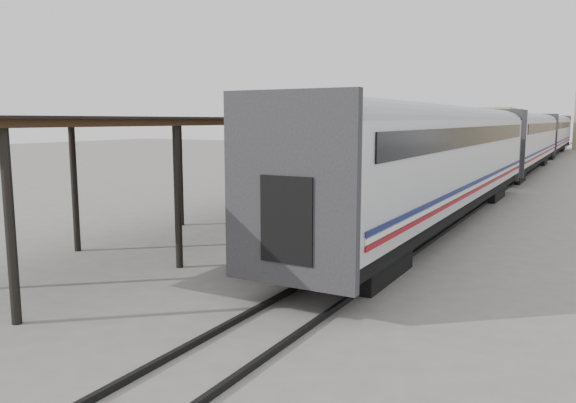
% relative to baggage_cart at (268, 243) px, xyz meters
% --- Properties ---
extents(ground, '(160.00, 160.00, 0.00)m').
position_rel_baggage_cart_xyz_m(ground, '(-0.71, 0.64, -0.65)').
color(ground, slate).
rests_on(ground, ground).
extents(train, '(3.45, 76.01, 4.01)m').
position_rel_baggage_cart_xyz_m(train, '(2.48, 34.43, 2.04)').
color(train, silver).
rests_on(train, ground).
extents(canopy, '(4.90, 64.30, 4.15)m').
position_rel_baggage_cart_xyz_m(canopy, '(-4.11, 24.64, 3.36)').
color(canopy, '#422B19').
rests_on(canopy, ground).
extents(rails, '(1.54, 150.00, 0.12)m').
position_rel_baggage_cart_xyz_m(rails, '(2.49, 34.64, -0.59)').
color(rails, black).
rests_on(rails, ground).
extents(building_left, '(12.00, 8.00, 6.00)m').
position_rel_baggage_cart_xyz_m(building_left, '(-10.71, 82.64, 2.35)').
color(building_left, tan).
rests_on(building_left, ground).
extents(baggage_cart, '(1.53, 2.53, 0.86)m').
position_rel_baggage_cart_xyz_m(baggage_cart, '(0.00, 0.00, 0.00)').
color(baggage_cart, brown).
rests_on(baggage_cart, ground).
extents(suitcase_stack, '(1.19, 1.12, 0.59)m').
position_rel_baggage_cart_xyz_m(suitcase_stack, '(-0.15, 0.30, 0.43)').
color(suitcase_stack, '#3C3D3F').
rests_on(suitcase_stack, baggage_cart).
extents(luggage_tug, '(1.05, 1.64, 1.42)m').
position_rel_baggage_cart_xyz_m(luggage_tug, '(-3.53, 15.47, 0.00)').
color(luggage_tug, maroon).
rests_on(luggage_tug, ground).
extents(porter, '(0.45, 0.65, 1.71)m').
position_rel_baggage_cart_xyz_m(porter, '(0.25, -0.65, 1.06)').
color(porter, navy).
rests_on(porter, baggage_cart).
extents(pedestrian, '(0.95, 0.46, 1.57)m').
position_rel_baggage_cart_xyz_m(pedestrian, '(-3.77, 16.96, 0.14)').
color(pedestrian, black).
rests_on(pedestrian, ground).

